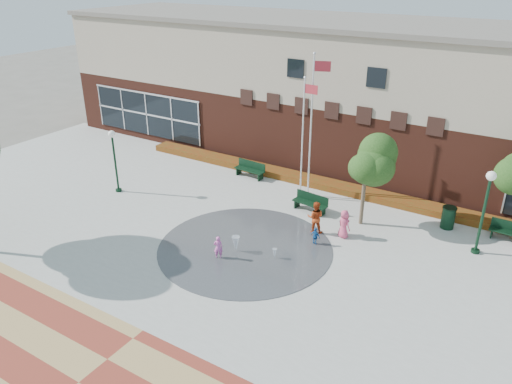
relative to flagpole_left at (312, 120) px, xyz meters
The scene contains 21 objects.
ground 10.98m from the flagpole_left, 89.62° to the right, with size 120.00×120.00×0.00m, color #666056.
plaza_concrete 7.54m from the flagpole_left, 89.36° to the right, with size 46.00×18.00×0.01m, color #A8A8A0.
paver_band 17.58m from the flagpole_left, 89.78° to the right, with size 46.00×6.00×0.01m, color maroon.
splash_pad 8.35m from the flagpole_left, 89.45° to the right, with size 8.40×8.40×0.01m, color #383A3D.
library_building 7.52m from the flagpole_left, 89.49° to the left, with size 44.40×10.40×9.20m.
flower_bed 4.91m from the flagpole_left, 87.68° to the left, with size 26.00×1.20×0.40m, color #9D0E07.
flagpole_left is the anchor object (origin of this frame).
flagpole_right 0.83m from the flagpole_left, 128.78° to the right, with size 0.87×0.14×7.07m.
lamp_left 11.60m from the flagpole_left, 151.23° to the right, with size 0.40×0.40×3.82m.
lamp_right 9.89m from the flagpole_left, ahead, with size 0.44×0.44×4.18m.
bench_left 6.21m from the flagpole_left, behind, with size 2.10×0.71×1.04m.
bench_mid 4.75m from the flagpole_left, 61.48° to the right, with size 2.06×0.79×1.01m.
bench_right 11.63m from the flagpole_left, ahead, with size 1.99×0.60×0.99m.
trash_can 8.82m from the flagpole_left, ahead, with size 0.73×0.73×1.19m.
tree_mid 4.38m from the flagpole_left, 23.00° to the right, with size 2.79×2.79×4.71m.
water_jet_a 8.77m from the flagpole_left, 91.02° to the right, with size 0.40×0.40×0.77m, color white.
water_jet_b 8.58m from the flagpole_left, 76.09° to the right, with size 0.22×0.22×0.49m, color white.
child_splash 9.29m from the flagpole_left, 93.46° to the right, with size 0.42×0.28×1.15m, color #E460BE.
adult_red 5.77m from the flagpole_left, 59.41° to the right, with size 0.83×0.65×1.71m, color #B94018.
adult_pink 6.35m from the flagpole_left, 43.36° to the right, with size 0.73×0.47×1.48m, color #E04D74.
child_blue 6.98m from the flagpole_left, 60.25° to the right, with size 0.53×0.22×0.91m, color #1B5BA6.
Camera 1 is at (11.41, -14.29, 12.54)m, focal length 35.00 mm.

